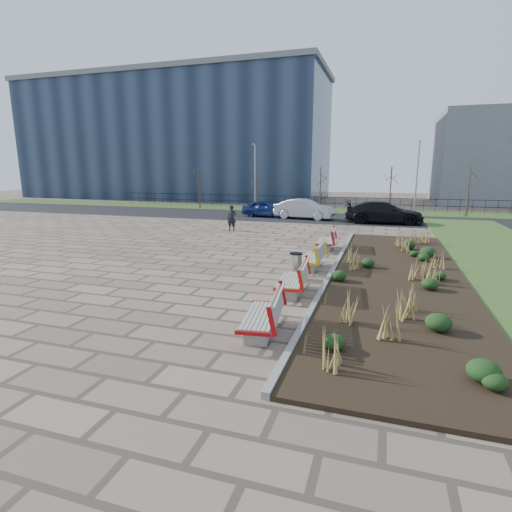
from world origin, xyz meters
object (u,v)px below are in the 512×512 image
(bench_d, at_px, (325,240))
(car_blue, at_px, (266,209))
(bench_a, at_px, (261,313))
(bench_b, at_px, (291,278))
(car_black, at_px, (384,212))
(litter_bin, at_px, (296,266))
(bench_c, at_px, (311,256))
(lamp_west, at_px, (255,178))
(car_silver, at_px, (304,209))
(pedestrian, at_px, (232,218))
(lamp_east, at_px, (417,179))

(bench_d, bearing_deg, car_blue, 114.64)
(bench_a, xyz_separation_m, bench_b, (0.00, 3.26, 0.00))
(bench_a, height_order, car_black, car_black)
(litter_bin, height_order, car_black, car_black)
(bench_c, height_order, car_black, car_black)
(bench_b, relative_size, lamp_west, 0.35)
(car_black, bearing_deg, car_silver, 79.36)
(litter_bin, bearing_deg, bench_a, -87.31)
(litter_bin, height_order, car_silver, car_silver)
(car_blue, height_order, car_black, car_black)
(pedestrian, bearing_deg, bench_c, -56.11)
(litter_bin, bearing_deg, lamp_east, 76.79)
(bench_b, distance_m, lamp_west, 25.80)
(bench_c, xyz_separation_m, car_silver, (-3.33, 15.60, 0.29))
(bench_d, distance_m, lamp_west, 19.10)
(bench_a, distance_m, lamp_east, 27.87)
(litter_bin, distance_m, lamp_east, 23.06)
(bench_b, bearing_deg, bench_d, 85.05)
(bench_d, xyz_separation_m, litter_bin, (-0.24, -5.65, -0.04))
(bench_b, bearing_deg, pedestrian, 114.35)
(bench_a, height_order, lamp_west, lamp_west)
(litter_bin, distance_m, car_blue, 18.80)
(bench_b, height_order, bench_c, same)
(litter_bin, distance_m, lamp_west, 24.11)
(bench_c, bearing_deg, lamp_east, 77.24)
(bench_a, height_order, lamp_east, lamp_east)
(car_silver, height_order, lamp_east, lamp_east)
(bench_a, distance_m, litter_bin, 5.00)
(pedestrian, distance_m, car_silver, 8.06)
(bench_a, bearing_deg, bench_d, 82.31)
(bench_d, height_order, lamp_east, lamp_east)
(bench_c, xyz_separation_m, car_black, (2.60, 14.81, 0.31))
(lamp_east, bearing_deg, car_silver, -148.97)
(bench_d, xyz_separation_m, lamp_west, (-9.00, 16.66, 2.54))
(pedestrian, xyz_separation_m, lamp_east, (11.53, 12.40, 2.23))
(car_blue, distance_m, lamp_east, 12.71)
(bench_d, height_order, litter_bin, bench_d)
(bench_c, distance_m, car_black, 15.04)
(car_black, bearing_deg, bench_d, 163.47)
(bench_a, relative_size, car_silver, 0.45)
(litter_bin, xyz_separation_m, lamp_west, (-8.76, 22.31, 2.58))
(bench_b, relative_size, litter_bin, 2.26)
(bench_b, height_order, lamp_east, lamp_east)
(pedestrian, bearing_deg, bench_a, -70.97)
(bench_c, xyz_separation_m, car_blue, (-6.60, 15.98, 0.18))
(pedestrian, relative_size, lamp_east, 0.27)
(bench_d, height_order, car_black, car_black)
(lamp_east, bearing_deg, lamp_west, 180.00)
(lamp_west, bearing_deg, car_black, -26.55)
(litter_bin, bearing_deg, lamp_west, 111.45)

